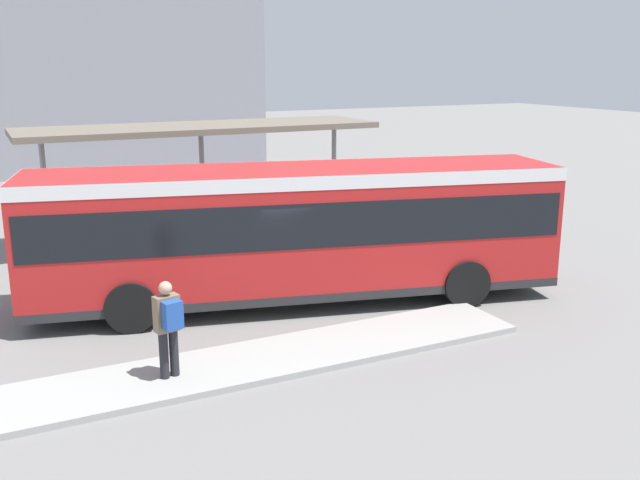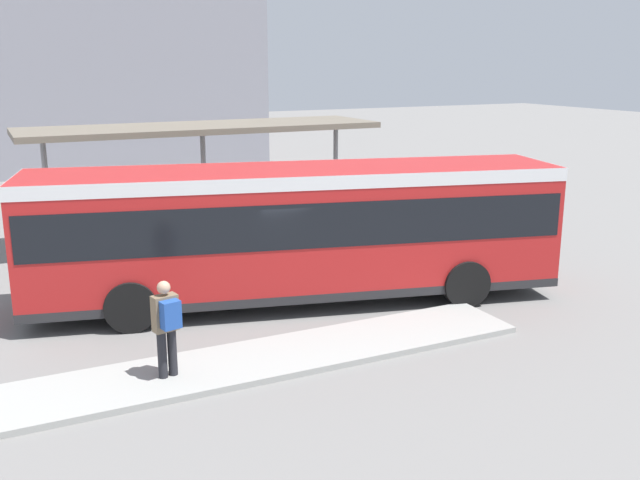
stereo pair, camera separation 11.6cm
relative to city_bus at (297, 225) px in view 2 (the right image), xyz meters
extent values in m
plane|color=slate|center=(-0.01, 0.00, -1.85)|extent=(120.00, 120.00, 0.00)
cube|color=#9E9E99|center=(-2.74, -2.95, -1.79)|extent=(12.05, 1.80, 0.12)
cube|color=red|center=(-0.01, 0.00, -0.09)|extent=(12.30, 5.29, 2.82)
cube|color=white|center=(-0.01, 0.00, 1.17)|extent=(12.32, 5.31, 0.30)
cube|color=black|center=(-0.01, 0.00, 0.25)|extent=(12.07, 5.26, 0.99)
cube|color=black|center=(5.83, -1.43, 0.25)|extent=(0.62, 2.23, 1.08)
cube|color=#28282B|center=(-0.01, 0.00, -1.40)|extent=(12.31, 5.30, 0.20)
cylinder|color=black|center=(3.90, 0.26, -1.30)|extent=(1.13, 0.53, 1.10)
cylinder|color=black|center=(3.34, -2.05, -1.30)|extent=(1.13, 0.53, 1.10)
cylinder|color=black|center=(-3.35, 2.05, -1.30)|extent=(1.13, 0.53, 1.10)
cylinder|color=black|center=(-3.92, -0.26, -1.30)|extent=(1.13, 0.53, 1.10)
cylinder|color=#232328|center=(-3.94, -3.02, -1.30)|extent=(0.16, 0.16, 0.86)
cylinder|color=#232328|center=(-3.75, -2.98, -1.30)|extent=(0.16, 0.16, 0.86)
cube|color=#7A664C|center=(-3.85, -3.00, -0.55)|extent=(0.47, 0.31, 0.64)
cube|color=#234CA3|center=(-3.80, -3.21, -0.52)|extent=(0.36, 0.27, 0.49)
sphere|color=tan|center=(-3.85, -3.00, -0.09)|extent=(0.23, 0.23, 0.23)
torus|color=black|center=(8.83, 4.17, -1.53)|extent=(0.10, 0.65, 0.65)
torus|color=black|center=(8.91, 5.04, -1.53)|extent=(0.10, 0.65, 0.65)
cylinder|color=gold|center=(8.87, 4.61, -1.32)|extent=(0.10, 0.68, 0.04)
cylinder|color=gold|center=(8.89, 4.76, -1.37)|extent=(0.04, 0.04, 0.32)
cube|color=black|center=(8.89, 4.76, -1.21)|extent=(0.09, 0.19, 0.04)
cylinder|color=gold|center=(8.84, 4.26, -1.24)|extent=(0.48, 0.07, 0.03)
torus|color=black|center=(8.87, 5.92, -1.50)|extent=(0.05, 0.70, 0.70)
torus|color=black|center=(8.87, 4.96, -1.50)|extent=(0.05, 0.70, 0.70)
cylinder|color=#287F3D|center=(8.87, 5.44, -1.27)|extent=(0.04, 0.74, 0.04)
cylinder|color=#287F3D|center=(8.87, 5.27, -1.33)|extent=(0.04, 0.04, 0.35)
cube|color=black|center=(8.87, 5.27, -1.16)|extent=(0.07, 0.18, 0.04)
cylinder|color=#287F3D|center=(8.87, 5.82, -1.19)|extent=(0.48, 0.03, 0.03)
cube|color=#706656|center=(-0.06, 7.04, 1.65)|extent=(11.00, 3.16, 0.18)
cylinder|color=gray|center=(-4.73, 7.04, -0.14)|extent=(0.16, 0.16, 3.41)
cylinder|color=gray|center=(4.62, 7.04, -0.14)|extent=(0.16, 0.16, 3.41)
cylinder|color=gray|center=(-0.06, 7.04, -0.14)|extent=(0.16, 0.16, 3.41)
cylinder|color=slate|center=(-2.75, 4.70, -1.59)|extent=(0.90, 0.90, 0.52)
sphere|color=#337F38|center=(-2.75, 4.70, -0.94)|extent=(1.03, 1.03, 1.03)
camera|label=1|loc=(-6.63, -14.55, 3.68)|focal=40.00mm
camera|label=2|loc=(-6.53, -14.60, 3.68)|focal=40.00mm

